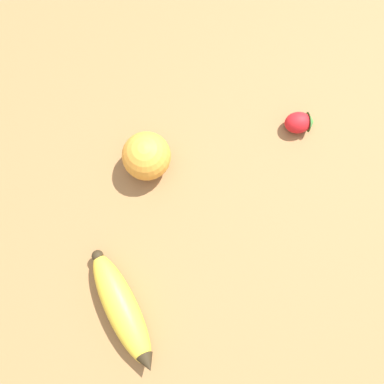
{
  "coord_description": "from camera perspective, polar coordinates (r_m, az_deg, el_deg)",
  "views": [
    {
      "loc": [
        0.03,
        -0.12,
        0.67
      ],
      "look_at": [
        -0.04,
        0.03,
        0.03
      ],
      "focal_mm": 42.0,
      "sensor_mm": 36.0,
      "label": 1
    }
  ],
  "objects": [
    {
      "name": "ground_plane",
      "position": [
        0.68,
        1.67,
        -4.14
      ],
      "size": [
        3.0,
        3.0,
        0.0
      ],
      "primitive_type": "plane",
      "color": "olive"
    },
    {
      "name": "banana",
      "position": [
        0.66,
        -8.88,
        -14.48
      ],
      "size": [
        0.16,
        0.14,
        0.04
      ],
      "rotation": [
        0.0,
        0.0,
        5.58
      ],
      "color": "gold",
      "rests_on": "ground_plane"
    },
    {
      "name": "orange",
      "position": [
        0.67,
        -5.8,
        4.57
      ],
      "size": [
        0.07,
        0.07,
        0.07
      ],
      "color": "orange",
      "rests_on": "ground_plane"
    },
    {
      "name": "strawberry",
      "position": [
        0.73,
        13.57,
        8.57
      ],
      "size": [
        0.06,
        0.05,
        0.03
      ],
      "rotation": [
        0.0,
        0.0,
        0.46
      ],
      "color": "red",
      "rests_on": "ground_plane"
    }
  ]
}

